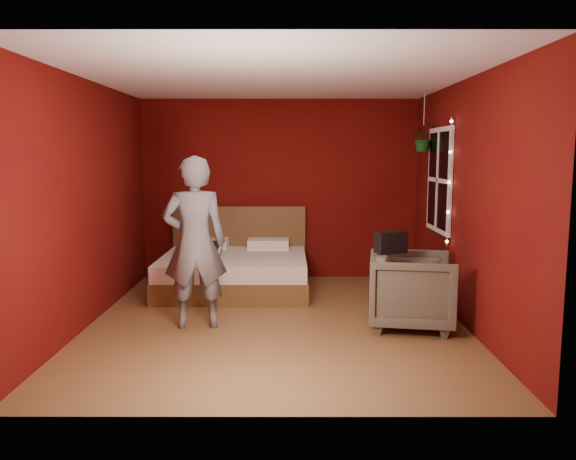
% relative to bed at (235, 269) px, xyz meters
% --- Properties ---
extents(floor, '(4.50, 4.50, 0.00)m').
position_rel_bed_xyz_m(floor, '(0.59, -1.47, -0.28)').
color(floor, brown).
rests_on(floor, ground).
extents(room_walls, '(4.04, 4.54, 2.62)m').
position_rel_bed_xyz_m(room_walls, '(0.59, -1.47, 1.40)').
color(room_walls, '#5C1009').
rests_on(room_walls, ground).
extents(window, '(0.05, 0.97, 1.27)m').
position_rel_bed_xyz_m(window, '(2.55, -0.57, 1.22)').
color(window, white).
rests_on(window, room_walls).
extents(fairy_lights, '(0.04, 0.04, 1.45)m').
position_rel_bed_xyz_m(fairy_lights, '(2.53, -1.10, 1.22)').
color(fairy_lights, silver).
rests_on(fairy_lights, room_walls).
extents(bed, '(1.93, 1.64, 1.06)m').
position_rel_bed_xyz_m(bed, '(0.00, 0.00, 0.00)').
color(bed, brown).
rests_on(bed, ground).
extents(person, '(0.72, 0.53, 1.80)m').
position_rel_bed_xyz_m(person, '(-0.25, -1.66, 0.62)').
color(person, slate).
rests_on(person, ground).
extents(armchair, '(0.99, 0.97, 0.79)m').
position_rel_bed_xyz_m(armchair, '(2.02, -1.66, 0.12)').
color(armchair, '#575545').
rests_on(armchair, ground).
extents(handbag, '(0.35, 0.25, 0.22)m').
position_rel_bed_xyz_m(handbag, '(1.79, -1.63, 0.63)').
color(handbag, black).
rests_on(handbag, armchair).
extents(throw_pillow, '(0.42, 0.42, 0.14)m').
position_rel_bed_xyz_m(throw_pillow, '(-0.39, 0.04, 0.28)').
color(throw_pillow, black).
rests_on(throw_pillow, bed).
extents(hanging_plant, '(0.38, 0.35, 0.76)m').
position_rel_bed_xyz_m(hanging_plant, '(2.46, -0.11, 1.74)').
color(hanging_plant, silver).
rests_on(hanging_plant, room_walls).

